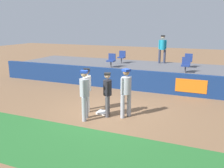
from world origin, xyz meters
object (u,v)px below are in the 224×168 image
(player_fielder_home, at_px, (87,87))
(spectator_hooded, at_px, (162,47))
(player_umpire, at_px, (107,91))
(seat_front_right, at_px, (186,64))
(first_base, at_px, (102,112))
(player_runner_visitor, at_px, (126,90))
(seat_front_left, at_px, (111,60))
(seat_back_right, at_px, (188,60))
(seat_back_left, at_px, (122,56))
(player_coach_visitor, at_px, (85,92))

(player_fielder_home, relative_size, spectator_hooded, 0.95)
(player_umpire, bearing_deg, seat_front_right, 139.19)
(first_base, height_order, seat_front_right, seat_front_right)
(player_runner_visitor, distance_m, seat_front_left, 6.07)
(spectator_hooded, bearing_deg, seat_back_right, 133.34)
(seat_back_left, bearing_deg, spectator_hooded, 21.75)
(first_base, distance_m, seat_front_left, 5.84)
(seat_back_left, bearing_deg, player_umpire, -73.48)
(seat_front_right, bearing_deg, seat_front_left, 180.00)
(player_coach_visitor, bearing_deg, seat_front_right, 139.62)
(player_umpire, bearing_deg, player_runner_visitor, 84.78)
(player_runner_visitor, height_order, seat_back_right, player_runner_visitor)
(player_umpire, bearing_deg, spectator_hooded, 158.94)
(player_fielder_home, distance_m, seat_front_right, 6.24)
(first_base, xyz_separation_m, player_fielder_home, (-0.70, 0.05, 0.99))
(first_base, xyz_separation_m, seat_front_left, (-1.88, 5.36, 1.35))
(seat_front_right, bearing_deg, first_base, -115.55)
(first_base, distance_m, player_coach_visitor, 1.37)
(first_base, distance_m, spectator_hooded, 8.44)
(player_coach_visitor, bearing_deg, seat_front_left, 178.78)
(seat_front_right, distance_m, seat_front_left, 4.45)
(seat_front_left, height_order, seat_back_right, same)
(seat_front_right, bearing_deg, player_coach_visitor, -115.02)
(seat_back_left, distance_m, seat_front_right, 4.79)
(player_coach_visitor, height_order, seat_front_left, player_coach_visitor)
(spectator_hooded, bearing_deg, seat_back_left, 4.20)
(seat_front_left, distance_m, seat_back_right, 4.75)
(player_fielder_home, distance_m, player_runner_visitor, 1.69)
(player_fielder_home, xyz_separation_m, seat_back_left, (-1.17, 7.11, 0.36))
(player_runner_visitor, distance_m, seat_back_right, 7.31)
(first_base, bearing_deg, player_runner_visitor, 1.14)
(seat_back_right, relative_size, spectator_hooded, 0.45)
(player_coach_visitor, xyz_separation_m, seat_back_right, (2.84, 7.99, 0.30))
(player_umpire, bearing_deg, player_coach_visitor, -60.53)
(seat_front_right, bearing_deg, seat_back_left, 157.92)
(seat_back_left, xyz_separation_m, spectator_hooded, (2.55, 1.02, 0.62))
(player_fielder_home, height_order, spectator_hooded, spectator_hooded)
(first_base, distance_m, player_umpire, 1.01)
(seat_back_left, bearing_deg, player_runner_visitor, -68.15)
(spectator_hooded, bearing_deg, seat_front_left, 30.16)
(player_fielder_home, height_order, player_umpire, player_fielder_home)
(player_runner_visitor, height_order, player_coach_visitor, player_runner_visitor)
(seat_front_right, distance_m, seat_back_right, 1.80)
(first_base, relative_size, spectator_hooded, 0.21)
(player_runner_visitor, relative_size, seat_front_left, 2.25)
(player_fielder_home, bearing_deg, player_runner_visitor, 56.32)
(seat_front_left, bearing_deg, spectator_hooded, 47.71)
(player_umpire, distance_m, seat_back_right, 7.64)
(player_fielder_home, bearing_deg, seat_back_right, 123.09)
(player_fielder_home, distance_m, spectator_hooded, 8.30)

